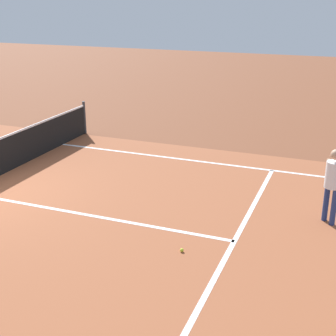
# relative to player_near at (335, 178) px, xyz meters

# --- Properties ---
(line_sideline_right) EXTENTS (0.10, 11.89, 0.01)m
(line_sideline_right) POSITION_rel_player_near_xyz_m (2.62, 2.05, -0.95)
(line_sideline_right) COLOR white
(line_sideline_right) RESTS_ON ground_plane
(line_service_near) EXTENTS (8.22, 0.10, 0.01)m
(line_service_near) POSITION_rel_player_near_xyz_m (-1.49, 1.60, -0.95)
(line_service_near) COLOR white
(line_service_near) RESTS_ON ground_plane
(line_center_service) EXTENTS (0.10, 6.40, 0.01)m
(line_center_service) POSITION_rel_player_near_xyz_m (-1.49, 4.80, -0.95)
(line_center_service) COLOR white
(line_center_service) RESTS_ON ground_plane
(player_near) EXTENTS (0.78, 0.99, 1.55)m
(player_near) POSITION_rel_player_near_xyz_m (0.00, 0.00, 0.00)
(player_near) COLOR navy
(player_near) RESTS_ON ground_plane
(tennis_ball_mid_court) EXTENTS (0.07, 0.07, 0.07)m
(tennis_ball_mid_court) POSITION_rel_player_near_xyz_m (-2.20, 2.38, -0.92)
(tennis_ball_mid_court) COLOR #CCE033
(tennis_ball_mid_court) RESTS_ON ground_plane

